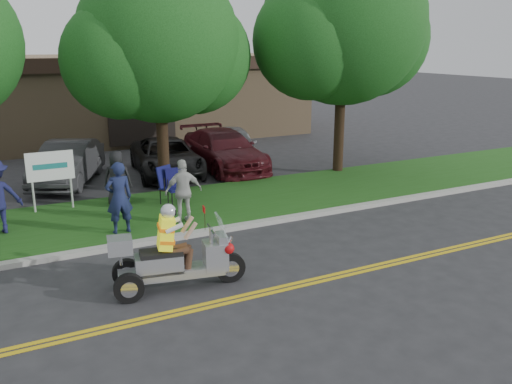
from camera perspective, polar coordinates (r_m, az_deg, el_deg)
name	(u,v)px	position (r m, az deg, el deg)	size (l,w,h in m)	color
ground	(254,282)	(10.91, -0.20, -9.49)	(120.00, 120.00, 0.00)	#28282B
centerline_near	(268,294)	(10.44, 1.27, -10.65)	(60.00, 0.10, 0.01)	gold
centerline_far	(264,290)	(10.57, 0.85, -10.32)	(60.00, 0.10, 0.01)	gold
curb	(198,233)	(13.47, -6.12, -4.34)	(60.00, 0.25, 0.12)	#A8A89E
grass_verge	(170,210)	(15.40, -9.02, -1.92)	(60.00, 4.00, 0.10)	#1F5015
commercial_building	(119,96)	(28.66, -14.21, 9.78)	(18.00, 8.20, 4.00)	#9E7F5B
tree_mid	(160,49)	(16.82, -10.09, 14.64)	(5.88, 4.80, 7.05)	#332114
tree_right	(344,30)	(19.62, 9.27, 16.49)	(6.86, 5.60, 8.07)	#332114
business_sign	(50,169)	(15.85, -20.83, 2.24)	(1.25, 0.06, 1.75)	silver
trike_scooter	(172,260)	(10.54, -8.81, -7.05)	(2.62, 1.09, 1.71)	black
lawn_chair_a	(176,184)	(15.71, -8.38, 0.84)	(0.57, 0.59, 1.03)	black
lawn_chair_b	(168,183)	(15.80, -9.22, 0.99)	(0.78, 0.79, 1.08)	black
spectator_adult_left	(119,198)	(13.49, -14.22, -0.57)	(0.65, 0.42, 1.77)	#192146
spectator_adult_right	(184,191)	(13.98, -7.64, 0.09)	(0.97, 0.40, 1.65)	beige
spectator_chair_b	(117,178)	(15.78, -14.38, 1.40)	(0.78, 0.51, 1.60)	black
parked_car_left	(68,163)	(19.26, -19.22, 2.90)	(1.49, 4.28, 1.41)	#313134
parked_car_mid	(167,157)	(19.66, -9.39, 3.62)	(2.14, 4.65, 1.29)	black
parked_car_right	(224,150)	(20.36, -3.41, 4.43)	(2.03, 4.99, 1.45)	#461016
parked_car_far_right	(232,146)	(21.08, -2.53, 4.86)	(1.75, 4.34, 1.48)	#9A9BA1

